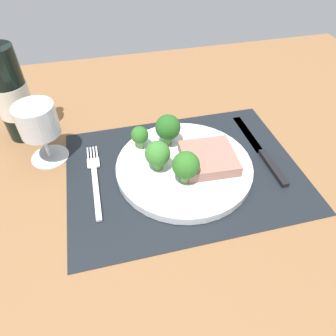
{
  "coord_description": "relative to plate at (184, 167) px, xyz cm",
  "views": [
    {
      "loc": [
        -13.07,
        -40.06,
        41.99
      ],
      "look_at": [
        -3.29,
        -0.42,
        1.9
      ],
      "focal_mm": 32.44,
      "sensor_mm": 36.0,
      "label": 1
    }
  ],
  "objects": [
    {
      "name": "broccoli_near_fork",
      "position": [
        -5.13,
        0.38,
        4.38
      ],
      "size": [
        4.66,
        4.66,
        6.03
      ],
      "color": "#5B8942",
      "rests_on": "plate"
    },
    {
      "name": "ground_plane",
      "position": [
        0.0,
        0.0,
        -2.6
      ],
      "size": [
        140.0,
        110.0,
        3.0
      ],
      "primitive_type": "cube",
      "color": "brown"
    },
    {
      "name": "steak",
      "position": [
        4.59,
        -0.69,
        1.87
      ],
      "size": [
        10.46,
        10.34,
        2.13
      ],
      "primitive_type": "cube",
      "rotation": [
        0.0,
        0.0,
        -0.06
      ],
      "color": "#9E6B5B",
      "rests_on": "plate"
    },
    {
      "name": "broccoli_front_edge",
      "position": [
        -7.21,
        6.97,
        3.6
      ],
      "size": [
        3.48,
        3.48,
        4.73
      ],
      "color": "#6B994C",
      "rests_on": "plate"
    },
    {
      "name": "knife",
      "position": [
        16.99,
        0.53,
        -0.5
      ],
      "size": [
        1.8,
        23.0,
        0.8
      ],
      "rotation": [
        0.0,
        0.0,
        0.0
      ],
      "color": "black",
      "rests_on": "placemat"
    },
    {
      "name": "broccoli_back_left",
      "position": [
        -1.07,
        -4.28,
        4.53
      ],
      "size": [
        4.87,
        4.87,
        6.31
      ],
      "color": "#6B994C",
      "rests_on": "plate"
    },
    {
      "name": "broccoli_center",
      "position": [
        -1.56,
        6.67,
        4.77
      ],
      "size": [
        5.04,
        5.04,
        6.6
      ],
      "color": "#5B8942",
      "rests_on": "plate"
    },
    {
      "name": "wine_glass",
      "position": [
        -25.49,
        10.38,
        7.25
      ],
      "size": [
        7.51,
        7.51,
        12.21
      ],
      "color": "silver",
      "rests_on": "ground_plane"
    },
    {
      "name": "plate",
      "position": [
        0.0,
        0.0,
        0.0
      ],
      "size": [
        26.15,
        26.15,
        1.6
      ],
      "primitive_type": "cylinder",
      "color": "silver",
      "rests_on": "placemat"
    },
    {
      "name": "fork",
      "position": [
        -17.01,
        1.42,
        -0.55
      ],
      "size": [
        2.4,
        19.2,
        0.5
      ],
      "rotation": [
        0.0,
        0.0,
        0.01
      ],
      "color": "silver",
      "rests_on": "placemat"
    },
    {
      "name": "wine_bottle",
      "position": [
        -30.8,
        19.69,
        9.01
      ],
      "size": [
        6.99,
        6.99,
        28.45
      ],
      "color": "black",
      "rests_on": "ground_plane"
    },
    {
      "name": "placemat",
      "position": [
        0.0,
        0.0,
        -0.95
      ],
      "size": [
        44.68,
        33.32,
        0.3
      ],
      "primitive_type": "cube",
      "color": "black",
      "rests_on": "ground_plane"
    }
  ]
}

